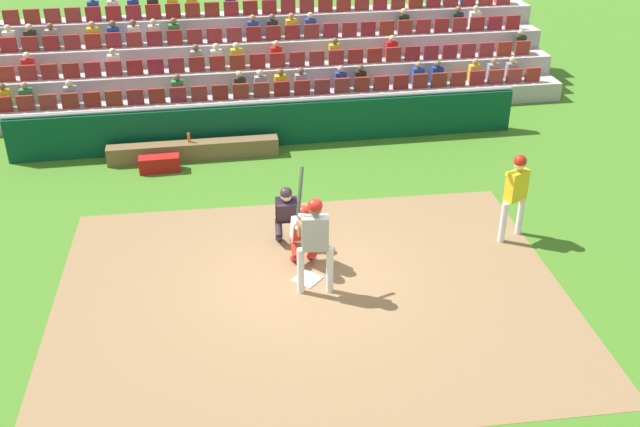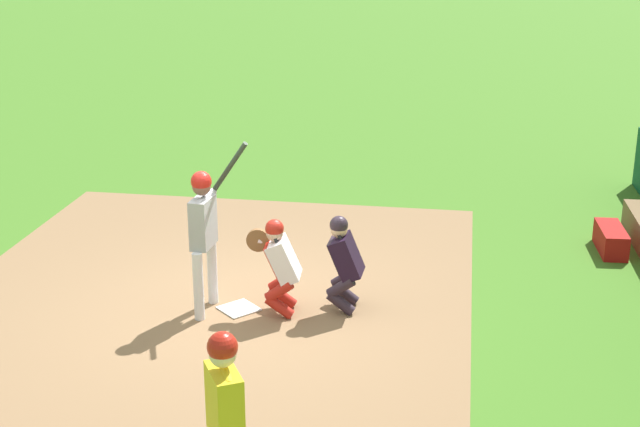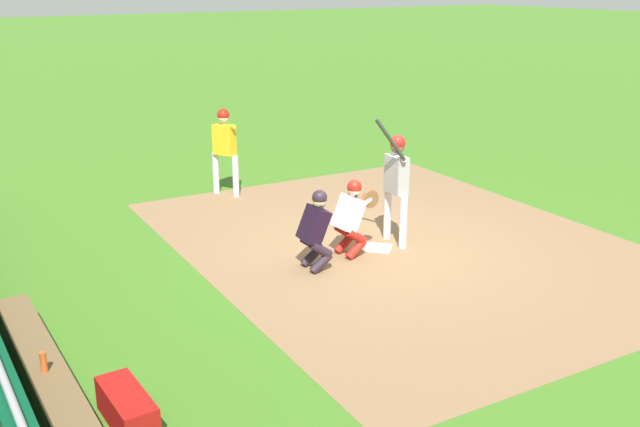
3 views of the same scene
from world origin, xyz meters
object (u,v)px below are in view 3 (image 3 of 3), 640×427
(home_plate_marker, at_px, (378,248))
(equipment_duffel_bag, at_px, (127,409))
(catcher_crouching, at_px, (352,214))
(home_plate_umpire, at_px, (316,226))
(dugout_bench, at_px, (49,385))
(batter_at_plate, at_px, (396,176))
(water_bottle_on_bench, at_px, (44,362))
(on_deck_batter, at_px, (224,143))

(home_plate_marker, distance_m, equipment_duffel_bag, 5.87)
(catcher_crouching, relative_size, home_plate_umpire, 1.00)
(equipment_duffel_bag, bearing_deg, dugout_bench, -145.64)
(batter_at_plate, xyz_separation_m, equipment_duffel_bag, (2.85, -5.57, -1.00))
(batter_at_plate, relative_size, equipment_duffel_bag, 2.35)
(home_plate_marker, distance_m, water_bottle_on_bench, 6.17)
(catcher_crouching, bearing_deg, on_deck_batter, -176.21)
(home_plate_marker, relative_size, catcher_crouching, 0.34)
(home_plate_marker, relative_size, batter_at_plate, 0.20)
(home_plate_marker, relative_size, water_bottle_on_bench, 1.92)
(batter_at_plate, distance_m, on_deck_batter, 4.37)
(home_plate_marker, xyz_separation_m, equipment_duffel_bag, (2.78, -5.17, 0.17))
(home_plate_marker, distance_m, batter_at_plate, 1.24)
(equipment_duffel_bag, distance_m, on_deck_batter, 8.33)
(home_plate_marker, distance_m, on_deck_batter, 4.48)
(home_plate_marker, relative_size, dugout_bench, 0.11)
(home_plate_umpire, height_order, equipment_duffel_bag, home_plate_umpire)
(dugout_bench, bearing_deg, water_bottle_on_bench, -19.64)
(equipment_duffel_bag, bearing_deg, water_bottle_on_bench, -140.87)
(home_plate_umpire, xyz_separation_m, dugout_bench, (1.75, -4.41, -0.48))
(batter_at_plate, bearing_deg, home_plate_marker, -79.46)
(batter_at_plate, bearing_deg, dugout_bench, -71.76)
(batter_at_plate, distance_m, home_plate_umpire, 1.83)
(batter_at_plate, height_order, on_deck_batter, batter_at_plate)
(catcher_crouching, bearing_deg, water_bottle_on_bench, -68.70)
(home_plate_umpire, xyz_separation_m, water_bottle_on_bench, (1.84, -4.45, -0.15))
(batter_at_plate, distance_m, equipment_duffel_bag, 6.33)
(batter_at_plate, height_order, home_plate_umpire, batter_at_plate)
(home_plate_umpire, relative_size, on_deck_batter, 0.71)
(dugout_bench, height_order, equipment_duffel_bag, dugout_bench)
(home_plate_umpire, relative_size, dugout_bench, 0.31)
(on_deck_batter, bearing_deg, home_plate_marker, 10.94)
(home_plate_umpire, bearing_deg, dugout_bench, -68.34)
(equipment_duffel_bag, bearing_deg, on_deck_batter, 146.89)
(home_plate_marker, xyz_separation_m, dugout_bench, (1.96, -5.76, 0.20))
(home_plate_marker, bearing_deg, home_plate_umpire, -81.45)
(water_bottle_on_bench, height_order, on_deck_batter, on_deck_batter)
(dugout_bench, bearing_deg, catcher_crouching, 110.54)
(batter_at_plate, xyz_separation_m, water_bottle_on_bench, (2.12, -6.19, -0.64))
(home_plate_marker, height_order, home_plate_umpire, home_plate_umpire)
(dugout_bench, xyz_separation_m, water_bottle_on_bench, (0.09, -0.03, 0.33))
(water_bottle_on_bench, bearing_deg, equipment_duffel_bag, 40.56)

